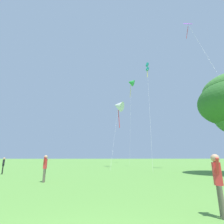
{
  "coord_description": "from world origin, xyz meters",
  "views": [
    {
      "loc": [
        0.34,
        -2.01,
        1.47
      ],
      "look_at": [
        2.15,
        22.53,
        7.86
      ],
      "focal_mm": 28.05,
      "sensor_mm": 36.0,
      "label": 1
    }
  ],
  "objects_px": {
    "kite_white_distant": "(118,106)",
    "kite_purple_streamer": "(190,30)",
    "kite_teal_box": "(147,68)",
    "person_far_back": "(218,178)",
    "person_child_small": "(3,164)",
    "kite_green_small": "(131,83)",
    "person_in_blue_jacket": "(45,166)"
  },
  "relations": [
    {
      "from": "kite_teal_box",
      "to": "kite_green_small",
      "type": "xyz_separation_m",
      "value": [
        0.69,
        18.92,
        5.63
      ]
    },
    {
      "from": "person_far_back",
      "to": "person_child_small",
      "type": "bearing_deg",
      "value": 132.97
    },
    {
      "from": "kite_teal_box",
      "to": "kite_green_small",
      "type": "relative_size",
      "value": 0.75
    },
    {
      "from": "person_child_small",
      "to": "person_in_blue_jacket",
      "type": "relative_size",
      "value": 0.91
    },
    {
      "from": "person_child_small",
      "to": "kite_teal_box",
      "type": "bearing_deg",
      "value": 29.94
    },
    {
      "from": "kite_white_distant",
      "to": "person_in_blue_jacket",
      "type": "relative_size",
      "value": 6.88
    },
    {
      "from": "person_child_small",
      "to": "person_in_blue_jacket",
      "type": "height_order",
      "value": "person_in_blue_jacket"
    },
    {
      "from": "person_child_small",
      "to": "person_far_back",
      "type": "bearing_deg",
      "value": -47.03
    },
    {
      "from": "kite_green_small",
      "to": "person_child_small",
      "type": "height_order",
      "value": "kite_green_small"
    },
    {
      "from": "kite_white_distant",
      "to": "person_child_small",
      "type": "relative_size",
      "value": 7.55
    },
    {
      "from": "kite_teal_box",
      "to": "person_child_small",
      "type": "distance_m",
      "value": 24.91
    },
    {
      "from": "kite_purple_streamer",
      "to": "person_far_back",
      "type": "xyz_separation_m",
      "value": [
        -9.09,
        -14.91,
        -17.52
      ]
    },
    {
      "from": "person_far_back",
      "to": "person_in_blue_jacket",
      "type": "height_order",
      "value": "person_in_blue_jacket"
    },
    {
      "from": "person_in_blue_jacket",
      "to": "kite_purple_streamer",
      "type": "bearing_deg",
      "value": 27.18
    },
    {
      "from": "kite_teal_box",
      "to": "person_child_small",
      "type": "bearing_deg",
      "value": -150.06
    },
    {
      "from": "kite_teal_box",
      "to": "kite_white_distant",
      "type": "distance_m",
      "value": 8.45
    },
    {
      "from": "kite_white_distant",
      "to": "kite_purple_streamer",
      "type": "distance_m",
      "value": 15.21
    },
    {
      "from": "kite_purple_streamer",
      "to": "person_far_back",
      "type": "bearing_deg",
      "value": -121.39
    },
    {
      "from": "person_far_back",
      "to": "person_in_blue_jacket",
      "type": "xyz_separation_m",
      "value": [
        -6.41,
        6.95,
        0.03
      ]
    },
    {
      "from": "kite_purple_streamer",
      "to": "person_in_blue_jacket",
      "type": "height_order",
      "value": "kite_purple_streamer"
    },
    {
      "from": "kite_teal_box",
      "to": "kite_white_distant",
      "type": "bearing_deg",
      "value": 164.52
    },
    {
      "from": "person_far_back",
      "to": "person_child_small",
      "type": "height_order",
      "value": "person_far_back"
    },
    {
      "from": "kite_white_distant",
      "to": "kite_purple_streamer",
      "type": "relative_size",
      "value": 0.54
    },
    {
      "from": "kite_purple_streamer",
      "to": "person_far_back",
      "type": "distance_m",
      "value": 24.74
    },
    {
      "from": "person_far_back",
      "to": "person_child_small",
      "type": "relative_size",
      "value": 1.06
    },
    {
      "from": "person_far_back",
      "to": "person_child_small",
      "type": "xyz_separation_m",
      "value": [
        -11.73,
        12.59,
        -0.06
      ]
    },
    {
      "from": "kite_green_small",
      "to": "person_child_small",
      "type": "distance_m",
      "value": 39.7
    },
    {
      "from": "person_far_back",
      "to": "person_in_blue_jacket",
      "type": "distance_m",
      "value": 9.45
    },
    {
      "from": "kite_teal_box",
      "to": "person_child_small",
      "type": "height_order",
      "value": "kite_teal_box"
    },
    {
      "from": "kite_white_distant",
      "to": "kite_purple_streamer",
      "type": "bearing_deg",
      "value": -43.92
    },
    {
      "from": "kite_teal_box",
      "to": "person_far_back",
      "type": "relative_size",
      "value": 11.26
    },
    {
      "from": "kite_green_small",
      "to": "person_in_blue_jacket",
      "type": "relative_size",
      "value": 14.65
    }
  ]
}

